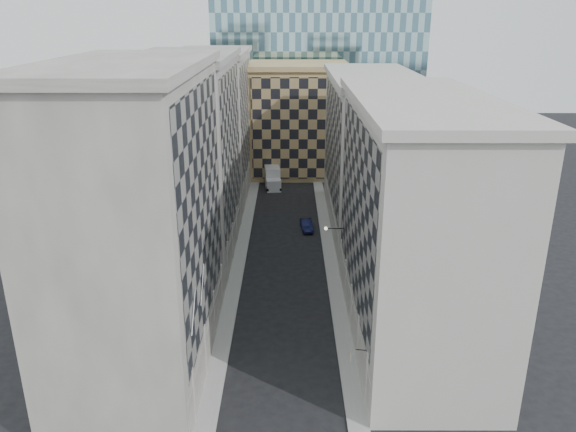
{
  "coord_description": "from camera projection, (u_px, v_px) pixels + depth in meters",
  "views": [
    {
      "loc": [
        0.48,
        -28.91,
        26.81
      ],
      "look_at": [
        0.39,
        12.91,
        11.58
      ],
      "focal_mm": 35.0,
      "sensor_mm": 36.0,
      "label": 1
    }
  ],
  "objects": [
    {
      "name": "bldg_right_a",
      "position": [
        413.0,
        222.0,
        46.88
      ],
      "size": [
        10.8,
        26.8,
        20.7
      ],
      "color": "#B4B1A5",
      "rests_on": "ground"
    },
    {
      "name": "bldg_left_a",
      "position": [
        140.0,
        221.0,
        42.65
      ],
      "size": [
        10.8,
        22.8,
        23.7
      ],
      "color": "gray",
      "rests_on": "ground"
    },
    {
      "name": "box_truck",
      "position": [
        273.0,
        179.0,
        90.9
      ],
      "size": [
        2.95,
        6.03,
        3.2
      ],
      "rotation": [
        0.0,
        0.0,
        0.1
      ],
      "color": "silver",
      "rests_on": "ground"
    },
    {
      "name": "bldg_left_c",
      "position": [
        214.0,
        125.0,
        84.33
      ],
      "size": [
        10.8,
        22.8,
        21.7
      ],
      "color": "gray",
      "rests_on": "ground"
    },
    {
      "name": "shop_sign",
      "position": [
        352.0,
        354.0,
        40.04
      ],
      "size": [
        1.16,
        0.67,
        0.74
      ],
      "rotation": [
        0.0,
        0.0,
        -0.16
      ],
      "color": "black",
      "rests_on": "ground"
    },
    {
      "name": "bracket_lamp",
      "position": [
        328.0,
        228.0,
        56.76
      ],
      "size": [
        1.98,
        0.36,
        0.36
      ],
      "color": "black",
      "rests_on": "ground"
    },
    {
      "name": "dark_car",
      "position": [
        307.0,
        225.0,
        73.12
      ],
      "size": [
        1.77,
        4.1,
        1.31
      ],
      "primitive_type": "imported",
      "rotation": [
        0.0,
        0.0,
        0.1
      ],
      "color": "#0F143A",
      "rests_on": "ground"
    },
    {
      "name": "flagpoles_left",
      "position": [
        198.0,
        298.0,
        39.25
      ],
      "size": [
        0.1,
        6.33,
        2.33
      ],
      "color": "gray",
      "rests_on": "ground"
    },
    {
      "name": "sidewalk_west",
      "position": [
        239.0,
        259.0,
        64.51
      ],
      "size": [
        1.5,
        100.0,
        0.15
      ],
      "primitive_type": "cube",
      "color": "gray",
      "rests_on": "ground"
    },
    {
      "name": "bldg_left_b",
      "position": [
        189.0,
        157.0,
        63.49
      ],
      "size": [
        10.8,
        22.8,
        22.7
      ],
      "color": "gray",
      "rests_on": "ground"
    },
    {
      "name": "tan_block",
      "position": [
        298.0,
        119.0,
        96.9
      ],
      "size": [
        16.8,
        14.8,
        18.8
      ],
      "color": "tan",
      "rests_on": "ground"
    },
    {
      "name": "bldg_right_b",
      "position": [
        370.0,
        152.0,
        72.41
      ],
      "size": [
        10.8,
        28.8,
        19.7
      ],
      "color": "#B4B1A5",
      "rests_on": "ground"
    },
    {
      "name": "church_tower",
      "position": [
        287.0,
        11.0,
        104.16
      ],
      "size": [
        7.2,
        7.2,
        51.5
      ],
      "color": "#2C2622",
      "rests_on": "ground"
    },
    {
      "name": "sidewalk_east",
      "position": [
        331.0,
        259.0,
        64.49
      ],
      "size": [
        1.5,
        100.0,
        0.15
      ],
      "primitive_type": "cube",
      "color": "gray",
      "rests_on": "ground"
    }
  ]
}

